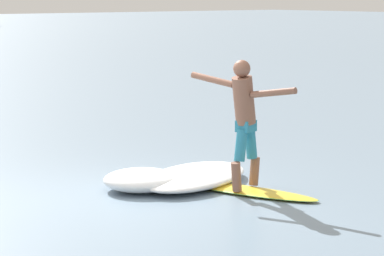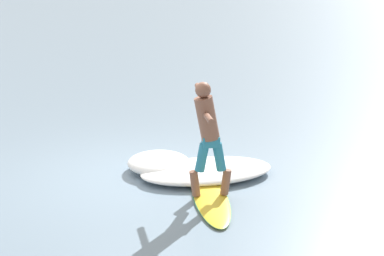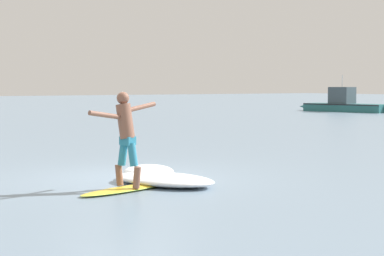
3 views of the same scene
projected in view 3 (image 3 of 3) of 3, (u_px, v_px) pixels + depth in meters
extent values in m
plane|color=#718A9F|center=(127.00, 178.00, 13.79)|extent=(200.00, 200.00, 0.00)
ellipsoid|color=yellow|center=(128.00, 189.00, 12.17)|extent=(1.12, 2.34, 0.07)
ellipsoid|color=yellow|center=(170.00, 182.00, 13.04)|extent=(0.37, 0.39, 0.06)
ellipsoid|color=#339E56|center=(128.00, 189.00, 12.17)|extent=(1.14, 2.35, 0.03)
cone|color=black|center=(90.00, 200.00, 11.47)|extent=(0.06, 0.06, 0.14)
cone|color=black|center=(102.00, 200.00, 11.50)|extent=(0.06, 0.06, 0.14)
cone|color=black|center=(91.00, 198.00, 11.69)|extent=(0.06, 0.06, 0.14)
cylinder|color=brown|center=(119.00, 175.00, 12.31)|extent=(0.21, 0.17, 0.42)
cylinder|color=teal|center=(123.00, 154.00, 12.21)|extent=(0.26, 0.21, 0.46)
cylinder|color=brown|center=(137.00, 177.00, 11.99)|extent=(0.21, 0.17, 0.42)
cylinder|color=teal|center=(133.00, 155.00, 12.04)|extent=(0.26, 0.21, 0.46)
cube|color=teal|center=(128.00, 141.00, 12.10)|extent=(0.31, 0.26, 0.16)
cylinder|color=brown|center=(125.00, 121.00, 12.12)|extent=(0.46, 0.38, 0.70)
sphere|color=brown|center=(123.00, 98.00, 12.13)|extent=(0.24, 0.24, 0.24)
cylinder|color=brown|center=(104.00, 115.00, 11.77)|extent=(0.27, 0.70, 0.21)
cylinder|color=brown|center=(142.00, 107.00, 12.50)|extent=(0.28, 0.70, 0.20)
cube|color=#276466|center=(346.00, 108.00, 47.47)|extent=(6.60, 3.10, 0.59)
cone|color=#276466|center=(305.00, 107.00, 50.03)|extent=(1.21, 0.81, 0.59)
cube|color=black|center=(346.00, 104.00, 47.46)|extent=(6.55, 3.15, 0.08)
cube|color=#38464E|center=(342.00, 95.00, 47.66)|extent=(1.83, 1.67, 1.23)
cube|color=#232D38|center=(333.00, 93.00, 48.21)|extent=(0.26, 1.08, 0.62)
cylinder|color=silver|center=(342.00, 81.00, 47.59)|extent=(0.06, 0.06, 0.90)
ellipsoid|color=white|center=(164.00, 179.00, 12.81)|extent=(2.57, 2.03, 0.23)
ellipsoid|color=white|center=(149.00, 172.00, 13.60)|extent=(1.12, 1.10, 0.31)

